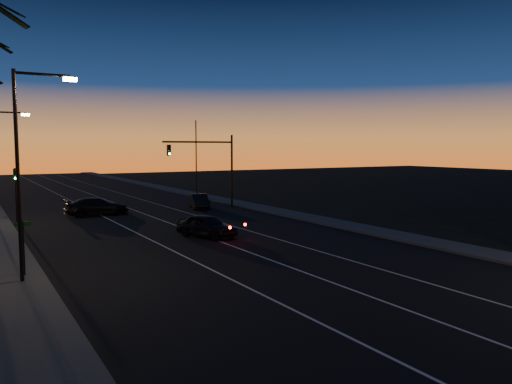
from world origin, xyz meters
TOP-DOWN VIEW (x-y plane):
  - road at (0.00, 30.00)m, footprint 20.00×170.00m
  - sidewalk_left at (-11.20, 30.00)m, footprint 2.40×170.00m
  - sidewalk_right at (11.20, 30.00)m, footprint 2.40×170.00m
  - lane_stripe_left at (-3.00, 30.00)m, footprint 0.12×160.00m
  - lane_stripe_mid at (0.50, 30.00)m, footprint 0.12×160.00m
  - lane_stripe_right at (4.00, 30.00)m, footprint 0.12×160.00m
  - streetlight_left_near at (-10.70, 20.00)m, footprint 2.55×0.26m
  - street_sign at (-10.80, 21.00)m, footprint 0.70×0.06m
  - signal_mast at (7.14, 39.99)m, footprint 7.10×0.41m
  - signal_post at (-9.50, 39.98)m, footprint 0.28×0.37m
  - far_pole_right at (11.00, 52.00)m, footprint 0.14×0.14m
  - lead_car at (0.46, 26.26)m, footprint 3.40×5.07m
  - right_car at (6.23, 40.42)m, footprint 2.51×4.42m
  - cross_car at (-3.28, 40.33)m, footprint 5.36×2.27m

SIDE VIEW (x-z plane):
  - road at x=0.00m, z-range 0.00..0.01m
  - lane_stripe_left at x=-3.00m, z-range 0.01..0.02m
  - lane_stripe_mid at x=0.50m, z-range 0.01..0.02m
  - lane_stripe_right at x=4.00m, z-range 0.01..0.02m
  - sidewalk_left at x=-11.20m, z-range 0.00..0.16m
  - sidewalk_right at x=11.20m, z-range 0.00..0.16m
  - right_car at x=6.23m, z-range 0.01..1.39m
  - lead_car at x=0.46m, z-range 0.01..1.48m
  - cross_car at x=-3.28m, z-range 0.01..1.56m
  - street_sign at x=-10.80m, z-range 0.36..2.96m
  - signal_post at x=-9.50m, z-range 0.79..4.99m
  - far_pole_right at x=11.00m, z-range 0.00..9.00m
  - signal_mast at x=7.14m, z-range 1.28..8.28m
  - streetlight_left_near at x=-10.70m, z-range 0.82..9.82m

